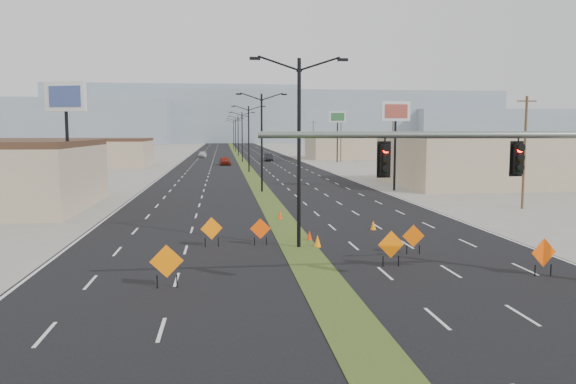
{
  "coord_description": "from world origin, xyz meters",
  "views": [
    {
      "loc": [
        -4.03,
        -17.38,
        6.23
      ],
      "look_at": [
        -0.78,
        10.32,
        3.2
      ],
      "focal_mm": 35.0,
      "sensor_mm": 36.0,
      "label": 1
    }
  ],
  "objects": [
    {
      "name": "construction_sign_2",
      "position": [
        -2.01,
        12.79,
        0.87
      ],
      "size": [
        1.12,
        0.05,
        1.49
      ],
      "rotation": [
        0.0,
        0.0,
        -0.01
      ],
      "color": "#FF4905",
      "rests_on": "ground"
    },
    {
      "name": "pole_sign_east_near",
      "position": [
        14.0,
        39.86,
        7.59
      ],
      "size": [
        3.05,
        0.47,
        9.32
      ],
      "rotation": [
        0.0,
        0.0,
        0.03
      ],
      "color": "black",
      "rests_on": "ground"
    },
    {
      "name": "building_sw_far",
      "position": [
        -32.0,
        85.0,
        2.25
      ],
      "size": [
        30.0,
        14.0,
        4.5
      ],
      "primitive_type": "cube",
      "color": "tan",
      "rests_on": "ground"
    },
    {
      "name": "road_surface",
      "position": [
        0.0,
        100.0,
        0.0
      ],
      "size": [
        25.0,
        400.0,
        0.02
      ],
      "primitive_type": "cube",
      "color": "black",
      "rests_on": "ground"
    },
    {
      "name": "car_far",
      "position": [
        -8.68,
        118.54,
        0.68
      ],
      "size": [
        1.95,
        4.68,
        1.35
      ],
      "primitive_type": "imported",
      "rotation": [
        0.0,
        0.0,
        0.01
      ],
      "color": "#B1B7BC",
      "rests_on": "ground"
    },
    {
      "name": "building_se_far",
      "position": [
        38.0,
        110.0,
        2.5
      ],
      "size": [
        44.0,
        16.0,
        5.0
      ],
      "primitive_type": "cube",
      "color": "tan",
      "rests_on": "ground"
    },
    {
      "name": "construction_sign_5",
      "position": [
        9.65,
        4.83,
        0.98
      ],
      "size": [
        1.24,
        0.26,
        1.66
      ],
      "rotation": [
        0.0,
        0.0,
        0.18
      ],
      "color": "#FF5005",
      "rests_on": "ground"
    },
    {
      "name": "pole_sign_east_far",
      "position": [
        19.08,
        94.18,
        8.38
      ],
      "size": [
        3.28,
        1.33,
        10.21
      ],
      "rotation": [
        0.0,
        0.0,
        -0.3
      ],
      "color": "black",
      "rests_on": "ground"
    },
    {
      "name": "mesa_east",
      "position": [
        180.0,
        290.0,
        9.0
      ],
      "size": [
        160.0,
        50.0,
        18.0
      ],
      "primitive_type": "cube",
      "color": "gray",
      "rests_on": "ground"
    },
    {
      "name": "cone_2",
      "position": [
        0.87,
        13.84,
        0.29
      ],
      "size": [
        0.43,
        0.43,
        0.58
      ],
      "primitive_type": "cone",
      "rotation": [
        0.0,
        0.0,
        -0.25
      ],
      "color": "red",
      "rests_on": "ground"
    },
    {
      "name": "median_strip",
      "position": [
        0.0,
        100.0,
        0.0
      ],
      "size": [
        2.0,
        400.0,
        0.04
      ],
      "primitive_type": "cube",
      "color": "#394C1B",
      "rests_on": "ground"
    },
    {
      "name": "streetlight_6",
      "position": [
        0.0,
        180.0,
        5.42
      ],
      "size": [
        5.15,
        0.24,
        10.02
      ],
      "color": "black",
      "rests_on": "ground"
    },
    {
      "name": "utility_pole_0",
      "position": [
        20.0,
        25.0,
        4.67
      ],
      "size": [
        1.6,
        0.2,
        9.0
      ],
      "color": "#4C3823",
      "rests_on": "ground"
    },
    {
      "name": "construction_sign_3",
      "position": [
        5.55,
        9.67,
        0.89
      ],
      "size": [
        1.14,
        0.07,
        1.51
      ],
      "rotation": [
        0.0,
        0.0,
        -0.03
      ],
      "color": "#E45804",
      "rests_on": "ground"
    },
    {
      "name": "utility_pole_2",
      "position": [
        20.0,
        95.0,
        4.67
      ],
      "size": [
        1.6,
        0.2,
        9.0
      ],
      "color": "#4C3823",
      "rests_on": "ground"
    },
    {
      "name": "cone_1",
      "position": [
        5.42,
        16.79,
        0.31
      ],
      "size": [
        0.47,
        0.47,
        0.61
      ],
      "primitive_type": "cone",
      "rotation": [
        0.0,
        0.0,
        0.35
      ],
      "color": "orange",
      "rests_on": "ground"
    },
    {
      "name": "construction_sign_1",
      "position": [
        -4.65,
        12.73,
        0.95
      ],
      "size": [
        1.17,
        0.4,
        1.62
      ],
      "rotation": [
        0.0,
        0.0,
        0.3
      ],
      "color": "orange",
      "rests_on": "ground"
    },
    {
      "name": "pole_sign_west",
      "position": [
        -15.14,
        24.85,
        7.99
      ],
      "size": [
        3.11,
        1.41,
        9.77
      ],
      "rotation": [
        0.0,
        0.0,
        -0.35
      ],
      "color": "black",
      "rests_on": "ground"
    },
    {
      "name": "ground",
      "position": [
        0.0,
        0.0,
        0.0
      ],
      "size": [
        600.0,
        600.0,
        0.0
      ],
      "primitive_type": "plane",
      "color": "gray",
      "rests_on": "ground"
    },
    {
      "name": "car_mid",
      "position": [
        5.64,
        99.93,
        0.76
      ],
      "size": [
        1.65,
        4.65,
        1.53
      ],
      "primitive_type": "imported",
      "rotation": [
        0.0,
        0.0,
        0.01
      ],
      "color": "black",
      "rests_on": "ground"
    },
    {
      "name": "construction_sign_0",
      "position": [
        -6.28,
        4.81,
        1.04
      ],
      "size": [
        1.32,
        0.19,
        1.76
      ],
      "rotation": [
        0.0,
        0.0,
        0.11
      ],
      "color": "orange",
      "rests_on": "ground"
    },
    {
      "name": "mesa_center",
      "position": [
        40.0,
        300.0,
        14.0
      ],
      "size": [
        220.0,
        50.0,
        28.0
      ],
      "primitive_type": "cube",
      "color": "gray",
      "rests_on": "ground"
    },
    {
      "name": "streetlight_4",
      "position": [
        0.0,
        124.0,
        5.42
      ],
      "size": [
        5.15,
        0.24,
        10.02
      ],
      "color": "black",
      "rests_on": "ground"
    },
    {
      "name": "streetlight_5",
      "position": [
        0.0,
        152.0,
        5.42
      ],
      "size": [
        5.15,
        0.24,
        10.02
      ],
      "color": "black",
      "rests_on": "ground"
    },
    {
      "name": "utility_pole_1",
      "position": [
        20.0,
        60.0,
        4.67
      ],
      "size": [
        1.6,
        0.2,
        9.0
      ],
      "color": "#4C3823",
      "rests_on": "ground"
    },
    {
      "name": "building_se_near",
      "position": [
        34.0,
        45.0,
        2.75
      ],
      "size": [
        36.0,
        18.0,
        5.5
      ],
      "primitive_type": "cube",
      "color": "tan",
      "rests_on": "ground"
    },
    {
      "name": "mesa_backdrop",
      "position": [
        -30.0,
        320.0,
        16.0
      ],
      "size": [
        140.0,
        50.0,
        32.0
      ],
      "primitive_type": "cube",
      "color": "gray",
      "rests_on": "ground"
    },
    {
      "name": "construction_sign_4",
      "position": [
        3.63,
        7.23,
        0.99
      ],
      "size": [
        1.26,
        0.17,
        1.69
      ],
      "rotation": [
        0.0,
        0.0,
        0.1
      ],
      "color": "#FF6F05",
      "rests_on": "ground"
    },
    {
      "name": "streetlight_2",
      "position": [
        0.0,
        68.0,
        5.42
      ],
      "size": [
        5.15,
        0.24,
        10.02
      ],
      "color": "black",
      "rests_on": "ground"
    },
    {
      "name": "streetlight_1",
      "position": [
        0.0,
        40.0,
        5.42
      ],
      "size": [
        5.15,
        0.24,
        10.02
      ],
      "color": "black",
      "rests_on": "ground"
    },
    {
      "name": "signal_mast",
      "position": [
        8.56,
        2.0,
        4.79
      ],
      "size": [
        16.3,
        0.6,
        8.0
      ],
      "color": "slate",
      "rests_on": "ground"
    },
    {
      "name": "utility_pole_3",
      "position": [
        20.0,
        130.0,
        4.67
      ],
      "size": [
        1.6,
        0.2,
        9.0
      ],
      "color": "#4C3823",
      "rests_on": "ground"
    },
    {
      "name": "streetlight_0",
      "position": [
        0.0,
        12.0,
        5.42
      ],
      "size": [
        5.15,
        0.24,
        10.02
      ],
      "color": "black",
      "rests_on": "ground"
    },
    {
      "name": "cone_3",
      "position": [
        -0.01,
        21.75,
        0.32
      ],
      "size": [
        0.43,
        0.43,
        0.64
      ],
      "primitive_type": "cone",
      "rotation": [
        0.0,
        0.0,
        -0.14
      ],
      "color": "#E94104",
      "rests_on": "ground"
    },
    {
      "name": "car_left",
      "position": [
        -3.55,
        86.89,
        0.78
      ],
      "size": [
        2.21,
        4.74,
        1.57
      ],
      "primitive_type": "imported",
      "rotation": [
        0.0,
        0.0,
        0.08
      ],
      "color": "maroon",
      "rests_on": "ground"
    },
    {
      "name": "streetlight_3",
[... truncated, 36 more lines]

